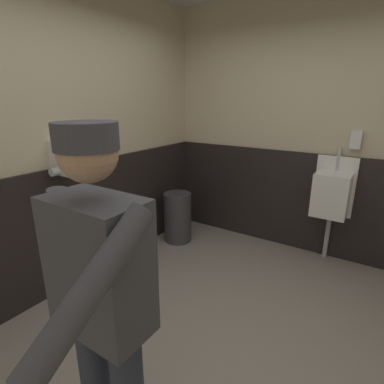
{
  "coord_description": "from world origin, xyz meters",
  "views": [
    {
      "loc": [
        0.8,
        -1.69,
        1.73
      ],
      "look_at": [
        -0.05,
        -0.4,
        1.25
      ],
      "focal_mm": 28.47,
      "sensor_mm": 36.0,
      "label": 1
    }
  ],
  "objects_px": {
    "hand_dryer": "(65,158)",
    "trash_bin": "(178,217)",
    "urinal_solo": "(332,193)",
    "person": "(100,293)",
    "soap_dispenser": "(356,140)"
  },
  "relations": [
    {
      "from": "urinal_solo",
      "to": "soap_dispenser",
      "type": "xyz_separation_m",
      "value": [
        0.13,
        0.12,
        0.55
      ]
    },
    {
      "from": "urinal_solo",
      "to": "trash_bin",
      "type": "height_order",
      "value": "urinal_solo"
    },
    {
      "from": "trash_bin",
      "to": "soap_dispenser",
      "type": "height_order",
      "value": "soap_dispenser"
    },
    {
      "from": "urinal_solo",
      "to": "trash_bin",
      "type": "distance_m",
      "value": 1.77
    },
    {
      "from": "soap_dispenser",
      "to": "person",
      "type": "bearing_deg",
      "value": -102.14
    },
    {
      "from": "urinal_solo",
      "to": "trash_bin",
      "type": "relative_size",
      "value": 2.01
    },
    {
      "from": "urinal_solo",
      "to": "person",
      "type": "xyz_separation_m",
      "value": [
        -0.46,
        -2.64,
        0.19
      ]
    },
    {
      "from": "hand_dryer",
      "to": "person",
      "type": "bearing_deg",
      "value": -31.41
    },
    {
      "from": "urinal_solo",
      "to": "person",
      "type": "relative_size",
      "value": 0.75
    },
    {
      "from": "soap_dispenser",
      "to": "urinal_solo",
      "type": "bearing_deg",
      "value": -138.25
    },
    {
      "from": "person",
      "to": "soap_dispenser",
      "type": "distance_m",
      "value": 2.85
    },
    {
      "from": "hand_dryer",
      "to": "trash_bin",
      "type": "bearing_deg",
      "value": 81.44
    },
    {
      "from": "trash_bin",
      "to": "urinal_solo",
      "type": "bearing_deg",
      "value": 16.26
    },
    {
      "from": "trash_bin",
      "to": "person",
      "type": "bearing_deg",
      "value": -61.31
    },
    {
      "from": "person",
      "to": "hand_dryer",
      "type": "relative_size",
      "value": 5.9
    }
  ]
}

